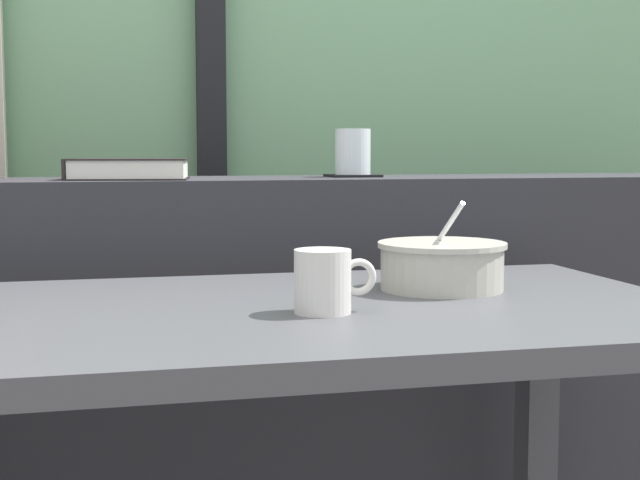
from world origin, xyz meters
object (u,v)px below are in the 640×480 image
Objects in this scene: closed_book at (128,169)px; soup_bowl at (442,266)px; breakfast_table at (266,388)px; juice_glass at (353,154)px; ceramic_mug at (324,281)px; coaster_square at (353,176)px.

closed_book reaches higher than soup_bowl.
breakfast_table is at bearing -72.93° from closed_book.
juice_glass is at bearing 63.48° from breakfast_table.
ceramic_mug is at bearing -45.16° from breakfast_table.
juice_glass is 0.47× the size of soup_bowl.
breakfast_table is 13.20× the size of juice_glass.
closed_book is at bearing -174.43° from juice_glass.
soup_bowl reaches higher than ceramic_mug.
closed_book is 1.21× the size of soup_bowl.
soup_bowl is (0.29, 0.09, 0.15)m from breakfast_table.
coaster_square is 0.04m from juice_glass.
breakfast_table is 5.07× the size of closed_book.
breakfast_table is 0.70m from coaster_square.
closed_book is (-0.45, -0.04, -0.03)m from juice_glass.
ceramic_mug is (-0.22, -0.64, -0.16)m from juice_glass.
juice_glass is at bearing 71.02° from ceramic_mug.
juice_glass is 0.38× the size of closed_book.
breakfast_table is 10.82× the size of ceramic_mug.
ceramic_mug reaches higher than breakfast_table.
juice_glass is at bearing 90.60° from soup_bowl.
soup_bowl is at bearing 16.70° from breakfast_table.
coaster_square is 0.69m from ceramic_mug.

